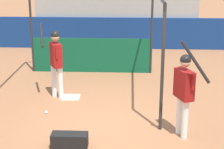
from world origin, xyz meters
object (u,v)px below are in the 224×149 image
equipment_bag (70,140)px  baseball (46,112)px  player_batter (56,58)px  player_waiting (184,88)px

equipment_bag → baseball: bearing=116.9°
player_batter → baseball: 1.52m
player_batter → equipment_bag: bearing=170.5°
player_batter → player_waiting: bearing=-150.4°
player_waiting → baseball: (-3.02, 0.99, -1.00)m
player_waiting → baseball: size_ratio=27.93×
player_batter → player_waiting: size_ratio=0.92×
equipment_bag → baseball: 1.77m
player_batter → baseball: player_batter is taller
player_batter → baseball: size_ratio=25.65×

